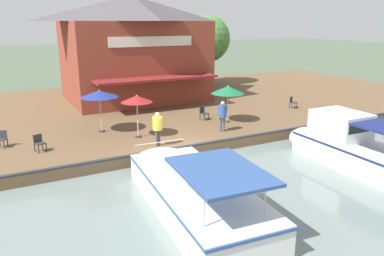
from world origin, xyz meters
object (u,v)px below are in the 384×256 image
object	(u,v)px
cafe_chair_under_first_umbrella	(293,102)
cafe_chair_facing_river	(203,113)
patio_umbrella_mid_patio_left	(137,99)
person_mid_patio	(157,125)
tree_downstream_bank	(207,40)
patio_umbrella_near_quay_edge	(99,94)
person_near_entrance	(222,112)
patio_umbrella_mid_patio_right	(228,90)
waterfront_restaurant	(134,48)
cafe_chair_far_corner_seat	(39,142)
motorboat_distant_upstream	(344,144)
tree_upstream_bank	(163,39)
cafe_chair_beside_entrance	(2,138)
motorboat_nearest_quay	(188,187)

from	to	relation	value
cafe_chair_under_first_umbrella	cafe_chair_facing_river	size ratio (longest dim) A/B	1.00
patio_umbrella_mid_patio_left	cafe_chair_under_first_umbrella	bearing A→B (deg)	97.36
person_mid_patio	tree_downstream_bank	distance (m)	20.36
cafe_chair_facing_river	person_mid_patio	distance (m)	5.97
patio_umbrella_near_quay_edge	cafe_chair_under_first_umbrella	bearing A→B (deg)	88.48
person_near_entrance	person_mid_patio	bearing A→B (deg)	-80.46
patio_umbrella_mid_patio_right	cafe_chair_facing_river	xyz separation A→B (m)	(-1.17, -1.09, -1.60)
waterfront_restaurant	patio_umbrella_mid_patio_left	distance (m)	11.29
patio_umbrella_mid_patio_right	cafe_chair_facing_river	bearing A→B (deg)	-137.01
cafe_chair_under_first_umbrella	cafe_chair_far_corner_seat	world-z (taller)	same
cafe_chair_under_first_umbrella	motorboat_distant_upstream	xyz separation A→B (m)	(8.54, -4.38, -0.13)
person_near_entrance	tree_upstream_bank	xyz separation A→B (m)	(-15.39, 2.95, 3.46)
cafe_chair_under_first_umbrella	motorboat_distant_upstream	bearing A→B (deg)	-27.13
patio_umbrella_mid_patio_left	cafe_chair_under_first_umbrella	distance (m)	12.88
patio_umbrella_mid_patio_left	tree_downstream_bank	xyz separation A→B (m)	(-14.19, 12.42, 2.25)
cafe_chair_beside_entrance	cafe_chair_facing_river	distance (m)	11.87
cafe_chair_beside_entrance	cafe_chair_under_first_umbrella	bearing A→B (deg)	90.07
patio_umbrella_mid_patio_left	tree_downstream_bank	bearing A→B (deg)	138.80
person_near_entrance	tree_downstream_bank	bearing A→B (deg)	153.49
patio_umbrella_mid_patio_right	cafe_chair_far_corner_seat	distance (m)	11.45
waterfront_restaurant	cafe_chair_under_first_umbrella	size ratio (longest dim) A/B	12.99
waterfront_restaurant	person_near_entrance	distance (m)	12.15
person_near_entrance	cafe_chair_facing_river	bearing A→B (deg)	173.12
cafe_chair_facing_river	waterfront_restaurant	bearing A→B (deg)	-169.88
waterfront_restaurant	person_mid_patio	bearing A→B (deg)	-14.15
patio_umbrella_mid_patio_right	tree_downstream_bank	xyz separation A→B (m)	(-13.66, 6.23, 2.33)
tree_upstream_bank	cafe_chair_under_first_umbrella	bearing A→B (deg)	21.44
cafe_chair_facing_river	tree_downstream_bank	world-z (taller)	tree_downstream_bank
cafe_chair_beside_entrance	person_near_entrance	world-z (taller)	person_near_entrance
cafe_chair_under_first_umbrella	waterfront_restaurant	bearing A→B (deg)	-134.28
motorboat_nearest_quay	tree_downstream_bank	bearing A→B (deg)	148.76
cafe_chair_beside_entrance	motorboat_nearest_quay	distance (m)	10.83
patio_umbrella_near_quay_edge	cafe_chair_facing_river	distance (m)	6.88
person_mid_patio	tree_downstream_bank	world-z (taller)	tree_downstream_bank
cafe_chair_beside_entrance	person_near_entrance	size ratio (longest dim) A/B	0.47
person_near_entrance	motorboat_nearest_quay	xyz separation A→B (m)	(6.14, -5.38, -1.02)
tree_downstream_bank	waterfront_restaurant	bearing A→B (deg)	-67.67
patio_umbrella_mid_patio_left	motorboat_nearest_quay	bearing A→B (deg)	-4.82
patio_umbrella_near_quay_edge	cafe_chair_beside_entrance	distance (m)	5.54
cafe_chair_far_corner_seat	patio_umbrella_mid_patio_right	bearing A→B (deg)	92.51
person_mid_patio	motorboat_nearest_quay	world-z (taller)	motorboat_nearest_quay
patio_umbrella_mid_patio_right	motorboat_distant_upstream	bearing A→B (deg)	15.67
waterfront_restaurant	person_mid_patio	size ratio (longest dim) A/B	6.19
motorboat_nearest_quay	patio_umbrella_mid_patio_right	bearing A→B (deg)	138.97
cafe_chair_facing_river	tree_upstream_bank	size ratio (longest dim) A/B	0.13
patio_umbrella_near_quay_edge	person_mid_patio	distance (m)	4.50
tree_downstream_bank	tree_upstream_bank	world-z (taller)	tree_downstream_bank
patio_umbrella_mid_patio_left	cafe_chair_far_corner_seat	size ratio (longest dim) A/B	2.81
motorboat_nearest_quay	motorboat_distant_upstream	world-z (taller)	motorboat_distant_upstream
cafe_chair_under_first_umbrella	motorboat_nearest_quay	bearing A→B (deg)	-56.05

